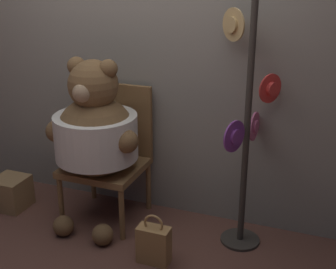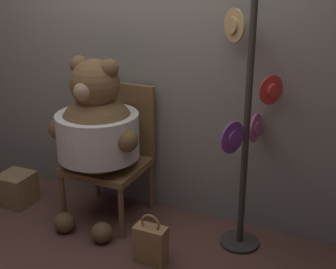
% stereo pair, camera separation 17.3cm
% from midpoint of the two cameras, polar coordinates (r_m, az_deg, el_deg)
% --- Properties ---
extents(ground_plane, '(14.00, 14.00, 0.00)m').
position_cam_midpoint_polar(ground_plane, '(3.38, -9.58, -13.98)').
color(ground_plane, brown).
extents(wall_back, '(8.00, 0.10, 2.55)m').
position_cam_midpoint_polar(wall_back, '(3.55, -4.25, 10.33)').
color(wall_back, gray).
rests_on(wall_back, ground_plane).
extents(chair, '(0.57, 0.54, 1.02)m').
position_cam_midpoint_polar(chair, '(3.62, -8.41, -1.92)').
color(chair, brown).
rests_on(chair, ground_plane).
extents(teddy_bear, '(0.73, 0.64, 1.28)m').
position_cam_midpoint_polar(teddy_bear, '(3.40, -10.29, 0.33)').
color(teddy_bear, brown).
rests_on(teddy_bear, ground_plane).
extents(hat_display_rack, '(0.41, 0.50, 1.72)m').
position_cam_midpoint_polar(hat_display_rack, '(3.14, 7.98, 0.17)').
color(hat_display_rack, '#332D28').
rests_on(hat_display_rack, ground_plane).
extents(handbag_on_ground, '(0.22, 0.11, 0.36)m').
position_cam_midpoint_polar(handbag_on_ground, '(3.18, -3.35, -13.21)').
color(handbag_on_ground, '#A87A47').
rests_on(handbag_on_ground, ground_plane).
extents(wooden_crate, '(0.26, 0.26, 0.26)m').
position_cam_midpoint_polar(wooden_crate, '(4.05, -19.74, -6.69)').
color(wooden_crate, '#937047').
rests_on(wooden_crate, ground_plane).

